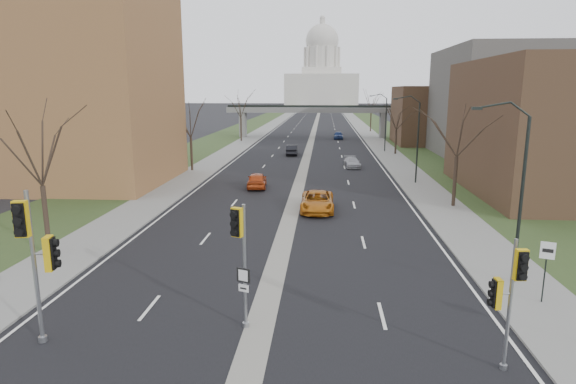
# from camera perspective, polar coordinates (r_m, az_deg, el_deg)

# --- Properties ---
(ground) EXTENTS (700.00, 700.00, 0.00)m
(ground) POSITION_cam_1_polar(r_m,az_deg,el_deg) (19.43, -3.66, -16.58)
(ground) COLOR black
(ground) RESTS_ON ground
(road_surface) EXTENTS (20.00, 600.00, 0.01)m
(road_surface) POSITION_cam_1_polar(r_m,az_deg,el_deg) (167.18, 3.51, 8.72)
(road_surface) COLOR black
(road_surface) RESTS_ON ground
(median_strip) EXTENTS (1.20, 600.00, 0.02)m
(median_strip) POSITION_cam_1_polar(r_m,az_deg,el_deg) (167.18, 3.51, 8.72)
(median_strip) COLOR gray
(median_strip) RESTS_ON ground
(sidewalk_right) EXTENTS (4.00, 600.00, 0.12)m
(sidewalk_right) POSITION_cam_1_polar(r_m,az_deg,el_deg) (167.43, 7.66, 8.66)
(sidewalk_right) COLOR gray
(sidewalk_right) RESTS_ON ground
(sidewalk_left) EXTENTS (4.00, 600.00, 0.12)m
(sidewalk_left) POSITION_cam_1_polar(r_m,az_deg,el_deg) (167.78, -0.64, 8.77)
(sidewalk_left) COLOR gray
(sidewalk_left) RESTS_ON ground
(grass_verge_right) EXTENTS (8.00, 600.00, 0.10)m
(grass_verge_right) POSITION_cam_1_polar(r_m,az_deg,el_deg) (167.88, 9.73, 8.61)
(grass_verge_right) COLOR #283A1B
(grass_verge_right) RESTS_ON ground
(grass_verge_left) EXTENTS (8.00, 600.00, 0.10)m
(grass_verge_left) POSITION_cam_1_polar(r_m,az_deg,el_deg) (168.40, -2.70, 8.77)
(grass_verge_left) COLOR #283A1B
(grass_verge_left) RESTS_ON ground
(apartment_building) EXTENTS (25.00, 16.00, 22.00)m
(apartment_building) POSITION_cam_1_polar(r_m,az_deg,el_deg) (54.89, -27.62, 12.41)
(apartment_building) COLOR brown
(apartment_building) RESTS_ON ground
(commercial_block_near) EXTENTS (16.00, 20.00, 12.00)m
(commercial_block_near) POSITION_cam_1_polar(r_m,az_deg,el_deg) (49.90, 30.08, 6.58)
(commercial_block_near) COLOR #483321
(commercial_block_near) RESTS_ON ground
(commercial_block_mid) EXTENTS (18.00, 22.00, 15.00)m
(commercial_block_mid) POSITION_cam_1_polar(r_m,az_deg,el_deg) (73.50, 25.00, 9.45)
(commercial_block_mid) COLOR #56544F
(commercial_block_mid) RESTS_ON ground
(commercial_block_far) EXTENTS (14.00, 14.00, 10.00)m
(commercial_block_far) POSITION_cam_1_polar(r_m,az_deg,el_deg) (89.17, 17.17, 8.66)
(commercial_block_far) COLOR #483321
(commercial_block_far) RESTS_ON ground
(pedestrian_bridge) EXTENTS (34.00, 3.00, 6.45)m
(pedestrian_bridge) POSITION_cam_1_polar(r_m,az_deg,el_deg) (97.03, 2.89, 9.29)
(pedestrian_bridge) COLOR slate
(pedestrian_bridge) RESTS_ON ground
(capitol) EXTENTS (48.00, 42.00, 55.75)m
(capitol) POSITION_cam_1_polar(r_m,az_deg,el_deg) (337.04, 4.01, 13.48)
(capitol) COLOR beige
(capitol) RESTS_ON ground
(streetlight_near) EXTENTS (2.61, 0.20, 8.70)m
(streetlight_near) POSITION_cam_1_polar(r_m,az_deg,el_deg) (24.54, 24.72, 5.43)
(streetlight_near) COLOR black
(streetlight_near) RESTS_ON sidewalk_right
(streetlight_mid) EXTENTS (2.61, 0.20, 8.70)m
(streetlight_mid) POSITION_cam_1_polar(r_m,az_deg,el_deg) (49.69, 14.36, 8.89)
(streetlight_mid) COLOR black
(streetlight_mid) RESTS_ON sidewalk_right
(streetlight_far) EXTENTS (2.61, 0.20, 8.70)m
(streetlight_far) POSITION_cam_1_polar(r_m,az_deg,el_deg) (75.42, 10.97, 9.95)
(streetlight_far) COLOR black
(streetlight_far) RESTS_ON sidewalk_right
(tree_left_a) EXTENTS (7.20, 7.20, 9.40)m
(tree_left_a) POSITION_cam_1_polar(r_m,az_deg,el_deg) (29.43, -27.55, 5.45)
(tree_left_a) COLOR #382B21
(tree_left_a) RESTS_ON sidewalk_left
(tree_left_b) EXTENTS (6.75, 6.75, 8.81)m
(tree_left_b) POSITION_cam_1_polar(r_m,az_deg,el_deg) (57.12, -11.53, 8.63)
(tree_left_b) COLOR #382B21
(tree_left_b) RESTS_ON sidewalk_left
(tree_left_c) EXTENTS (7.65, 7.65, 9.99)m
(tree_left_c) POSITION_cam_1_polar(r_m,az_deg,el_deg) (90.27, -5.64, 10.45)
(tree_left_c) COLOR #382B21
(tree_left_c) RESTS_ON sidewalk_left
(tree_right_a) EXTENTS (7.20, 7.20, 9.40)m
(tree_right_a) POSITION_cam_1_polar(r_m,az_deg,el_deg) (40.39, 19.60, 7.50)
(tree_right_a) COLOR #382B21
(tree_right_a) RESTS_ON sidewalk_right
(tree_right_b) EXTENTS (6.30, 6.30, 8.22)m
(tree_right_b) POSITION_cam_1_polar(r_m,az_deg,el_deg) (72.75, 12.79, 8.91)
(tree_right_b) COLOR #382B21
(tree_right_b) RESTS_ON sidewalk_right
(tree_right_c) EXTENTS (7.65, 7.65, 9.99)m
(tree_right_c) POSITION_cam_1_polar(r_m,az_deg,el_deg) (112.42, 9.86, 10.62)
(tree_right_c) COLOR #382B21
(tree_right_c) RESTS_ON sidewalk_right
(signal_pole_left) EXTENTS (0.99, 1.17, 5.84)m
(signal_pole_left) POSITION_cam_1_polar(r_m,az_deg,el_deg) (19.45, -27.73, -5.75)
(signal_pole_left) COLOR gray
(signal_pole_left) RESTS_ON ground
(signal_pole_median) EXTENTS (0.72, 0.84, 5.05)m
(signal_pole_median) POSITION_cam_1_polar(r_m,az_deg,el_deg) (18.47, -5.66, -6.27)
(signal_pole_median) COLOR gray
(signal_pole_median) RESTS_ON ground
(signal_pole_right) EXTENTS (0.87, 0.80, 4.62)m
(signal_pole_right) POSITION_cam_1_polar(r_m,az_deg,el_deg) (17.38, 24.70, -10.27)
(signal_pole_right) COLOR gray
(signal_pole_right) RESTS_ON ground
(speed_limit_sign) EXTENTS (0.57, 0.24, 2.77)m
(speed_limit_sign) POSITION_cam_1_polar(r_m,az_deg,el_deg) (23.87, 28.27, -7.21)
(speed_limit_sign) COLOR black
(speed_limit_sign) RESTS_ON sidewalk_right
(car_left_near) EXTENTS (2.18, 4.62, 1.53)m
(car_left_near) POSITION_cam_1_polar(r_m,az_deg,el_deg) (46.79, -3.71, 1.43)
(car_left_near) COLOR #AD3C13
(car_left_near) RESTS_ON ground
(car_left_far) EXTENTS (1.71, 4.56, 1.49)m
(car_left_far) POSITION_cam_1_polar(r_m,az_deg,el_deg) (70.89, 0.47, 5.02)
(car_left_far) COLOR black
(car_left_far) RESTS_ON ground
(car_right_near) EXTENTS (2.56, 5.52, 1.53)m
(car_right_near) POSITION_cam_1_polar(r_m,az_deg,el_deg) (37.76, 3.50, -1.11)
(car_right_near) COLOR #B56313
(car_right_near) RESTS_ON ground
(car_right_mid) EXTENTS (2.12, 4.41, 1.24)m
(car_right_mid) POSITION_cam_1_polar(r_m,az_deg,el_deg) (59.77, 7.59, 3.50)
(car_right_mid) COLOR #98999F
(car_right_mid) RESTS_ON ground
(car_right_far) EXTENTS (1.76, 4.34, 1.48)m
(car_right_far) POSITION_cam_1_polar(r_m,az_deg,el_deg) (94.93, 5.98, 6.70)
(car_right_far) COLOR navy
(car_right_far) RESTS_ON ground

